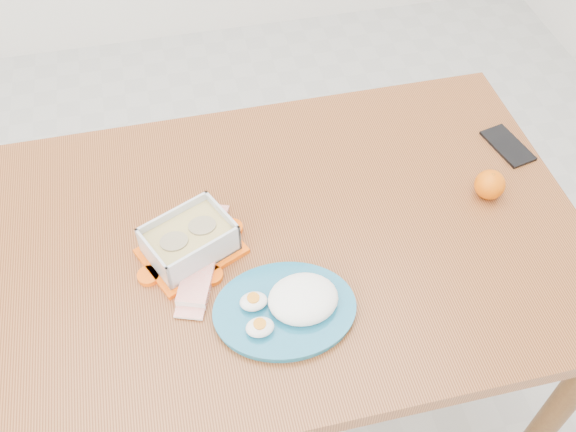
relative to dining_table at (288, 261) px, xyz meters
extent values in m
plane|color=#B7B7B2|center=(-0.10, 0.14, -0.66)|extent=(3.50, 3.50, 0.00)
cube|color=brown|center=(0.00, 0.00, 0.07)|extent=(1.25, 0.84, 0.04)
cylinder|color=brown|center=(0.57, -0.36, -0.30)|extent=(0.06, 0.06, 0.71)
cylinder|color=brown|center=(-0.57, 0.36, -0.30)|extent=(0.06, 0.06, 0.71)
cylinder|color=brown|center=(0.56, 0.36, -0.30)|extent=(0.06, 0.06, 0.71)
cube|color=#FF5A07|center=(-0.20, 0.00, 0.10)|extent=(0.23, 0.21, 0.01)
cube|color=silver|center=(-0.20, 0.00, 0.14)|extent=(0.20, 0.18, 0.07)
cube|color=tan|center=(-0.20, 0.00, 0.13)|extent=(0.19, 0.17, 0.05)
cylinder|color=#9B8465|center=(-0.23, -0.02, 0.15)|extent=(0.07, 0.07, 0.02)
cylinder|color=#9B8465|center=(-0.17, 0.01, 0.15)|extent=(0.07, 0.07, 0.02)
sphere|color=#E64704|center=(0.45, 0.01, 0.13)|extent=(0.07, 0.07, 0.07)
cylinder|color=#176281|center=(-0.05, -0.18, 0.10)|extent=(0.29, 0.29, 0.02)
ellipsoid|color=white|center=(-0.01, -0.18, 0.14)|extent=(0.14, 0.12, 0.06)
ellipsoid|color=white|center=(-0.10, -0.17, 0.12)|extent=(0.06, 0.05, 0.03)
ellipsoid|color=white|center=(-0.10, -0.22, 0.12)|extent=(0.06, 0.05, 0.03)
cube|color=red|center=(-0.18, -0.03, 0.11)|extent=(0.13, 0.24, 0.02)
cube|color=black|center=(0.57, 0.14, 0.10)|extent=(0.09, 0.14, 0.01)
camera|label=1|loc=(-0.19, -0.81, 1.15)|focal=40.00mm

